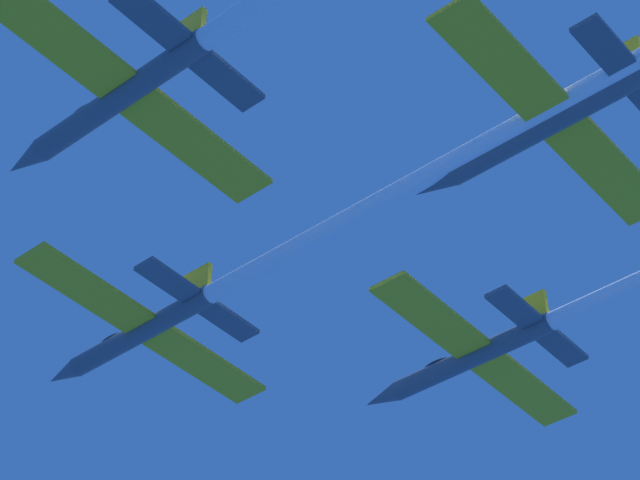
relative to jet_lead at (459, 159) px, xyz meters
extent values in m
cylinder|color=#4C5660|center=(0.00, 25.33, -0.02)|extent=(1.36, 12.34, 1.36)
cone|color=#4C5660|center=(0.00, 32.86, -0.02)|extent=(1.33, 2.71, 1.33)
ellipsoid|color=black|center=(0.00, 28.04, 0.55)|extent=(0.95, 2.47, 0.68)
cube|color=yellow|center=(-5.37, 24.71, -0.02)|extent=(9.38, 2.71, 0.30)
cube|color=yellow|center=(5.37, 24.71, -0.02)|extent=(9.38, 2.71, 0.30)
cube|color=yellow|center=(0.00, 20.39, 1.64)|extent=(0.36, 2.22, 1.97)
cube|color=#4C5660|center=(-2.79, 20.15, -0.02)|extent=(4.22, 1.63, 0.30)
cube|color=#4C5660|center=(2.79, 20.15, -0.02)|extent=(4.22, 1.63, 0.30)
cylinder|color=#4C5660|center=(-15.51, 11.05, -0.21)|extent=(1.36, 12.34, 1.36)
cone|color=#4C5660|center=(-15.51, 18.58, -0.21)|extent=(1.33, 2.71, 1.33)
ellipsoid|color=black|center=(-15.51, 13.77, 0.37)|extent=(0.95, 2.47, 0.68)
cube|color=yellow|center=(-20.88, 10.44, -0.21)|extent=(9.38, 2.71, 0.30)
cube|color=yellow|center=(-10.14, 10.44, -0.21)|extent=(9.38, 2.71, 0.30)
cube|color=yellow|center=(-15.51, 6.12, 1.46)|extent=(0.36, 2.22, 1.97)
cube|color=#4C5660|center=(-18.30, 5.87, -0.21)|extent=(4.22, 1.63, 0.30)
cube|color=#4C5660|center=(-12.72, 5.87, -0.21)|extent=(4.22, 1.63, 0.30)
cylinder|color=#4C5660|center=(15.51, 10.00, -0.55)|extent=(1.36, 12.34, 1.36)
cone|color=#4C5660|center=(15.51, 17.53, -0.55)|extent=(1.33, 2.71, 1.33)
ellipsoid|color=black|center=(15.51, 12.72, 0.02)|extent=(0.95, 2.47, 0.68)
cube|color=yellow|center=(10.14, 9.38, -0.55)|extent=(9.38, 2.71, 0.30)
cube|color=yellow|center=(20.88, 9.38, -0.55)|extent=(9.38, 2.71, 0.30)
cube|color=yellow|center=(15.51, 5.07, 1.11)|extent=(0.36, 2.22, 1.97)
cube|color=#4C5660|center=(12.72, 4.82, -0.55)|extent=(4.22, 1.63, 0.30)
cube|color=#4C5660|center=(18.30, 4.82, -0.55)|extent=(4.22, 1.63, 0.30)
cylinder|color=#4C5660|center=(0.58, -5.35, -0.31)|extent=(1.36, 12.34, 1.36)
cone|color=#4C5660|center=(0.58, 2.17, -0.31)|extent=(1.33, 2.71, 1.33)
ellipsoid|color=black|center=(0.58, -2.64, 0.27)|extent=(0.95, 2.47, 0.68)
cube|color=yellow|center=(-4.79, -5.97, -0.31)|extent=(9.38, 2.71, 0.30)
cube|color=yellow|center=(5.94, -5.97, -0.31)|extent=(9.38, 2.71, 0.30)
cube|color=yellow|center=(0.58, -10.29, 1.36)|extent=(0.36, 2.22, 1.97)
cube|color=#4C5660|center=(-2.21, -10.53, -0.31)|extent=(4.22, 1.63, 0.30)
camera|label=1|loc=(-45.48, -27.74, -51.15)|focal=73.80mm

